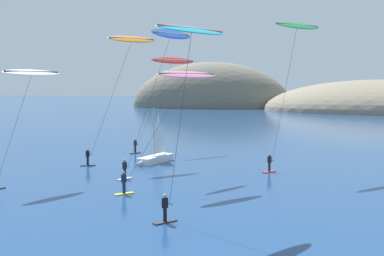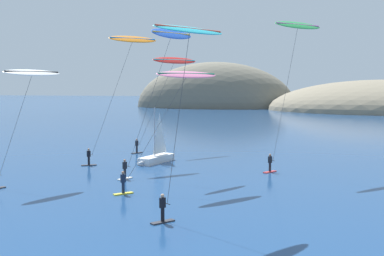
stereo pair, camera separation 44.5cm
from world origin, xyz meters
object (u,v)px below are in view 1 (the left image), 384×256
(kitesurfer_green, at_px, (295,36))
(kitesurfer_white, at_px, (29,81))
(kitesurfer_red, at_px, (170,67))
(kitesurfer_blue, at_px, (168,44))
(sailboat_near, at_px, (154,157))
(kitesurfer_pink, at_px, (183,82))
(kitesurfer_cyan, at_px, (190,44))
(kitesurfer_orange, at_px, (128,48))

(kitesurfer_green, relative_size, kitesurfer_white, 1.49)
(kitesurfer_red, bearing_deg, kitesurfer_blue, -77.29)
(sailboat_near, xyz_separation_m, kitesurfer_red, (-0.60, 9.77, 9.51))
(kitesurfer_pink, bearing_deg, kitesurfer_blue, 115.08)
(kitesurfer_green, xyz_separation_m, kitesurfer_blue, (-11.27, -3.58, -0.86))
(kitesurfer_blue, bearing_deg, kitesurfer_white, -144.57)
(kitesurfer_blue, relative_size, kitesurfer_pink, 1.44)
(sailboat_near, height_order, kitesurfer_green, kitesurfer_green)
(kitesurfer_green, distance_m, kitesurfer_blue, 11.86)
(kitesurfer_red, relative_size, kitesurfer_white, 1.22)
(sailboat_near, height_order, kitesurfer_blue, kitesurfer_blue)
(sailboat_near, distance_m, kitesurfer_pink, 13.67)
(kitesurfer_cyan, bearing_deg, kitesurfer_green, 70.26)
(sailboat_near, xyz_separation_m, kitesurfer_cyan, (7.51, -18.85, 9.81))
(kitesurfer_white, xyz_separation_m, kitesurfer_pink, (12.35, 1.41, -0.11))
(kitesurfer_red, xyz_separation_m, kitesurfer_pink, (5.83, -19.89, -1.95))
(kitesurfer_red, xyz_separation_m, kitesurfer_white, (-6.52, -21.31, -1.84))
(kitesurfer_cyan, distance_m, kitesurfer_green, 19.06)
(kitesurfer_cyan, relative_size, kitesurfer_white, 1.25)
(kitesurfer_white, bearing_deg, kitesurfer_blue, 35.43)
(kitesurfer_orange, relative_size, kitesurfer_red, 1.15)
(kitesurfer_white, bearing_deg, kitesurfer_cyan, -26.55)
(kitesurfer_cyan, xyz_separation_m, kitesurfer_pink, (-2.28, 8.73, -2.25))
(kitesurfer_orange, bearing_deg, kitesurfer_green, -4.01)
(kitesurfer_green, relative_size, kitesurfer_pink, 1.52)
(kitesurfer_white, distance_m, kitesurfer_pink, 12.43)
(sailboat_near, xyz_separation_m, kitesurfer_orange, (-2.64, 0.14, 11.04))
(kitesurfer_cyan, relative_size, kitesurfer_pink, 1.27)
(kitesurfer_blue, bearing_deg, kitesurfer_pink, -64.92)
(kitesurfer_red, height_order, kitesurfer_green, kitesurfer_green)
(kitesurfer_orange, distance_m, kitesurfer_blue, 7.09)
(kitesurfer_orange, bearing_deg, kitesurfer_cyan, -61.89)
(sailboat_near, distance_m, kitesurfer_blue, 12.20)
(kitesurfer_red, height_order, kitesurfer_cyan, kitesurfer_cyan)
(kitesurfer_green, height_order, kitesurfer_blue, kitesurfer_green)
(sailboat_near, height_order, kitesurfer_pink, kitesurfer_pink)
(kitesurfer_orange, xyz_separation_m, kitesurfer_red, (2.04, 9.63, -1.53))
(kitesurfer_blue, bearing_deg, kitesurfer_green, 17.61)
(kitesurfer_cyan, xyz_separation_m, kitesurfer_blue, (-4.87, 14.25, 1.19))
(sailboat_near, height_order, kitesurfer_orange, kitesurfer_orange)
(kitesurfer_green, bearing_deg, sailboat_near, 175.81)
(kitesurfer_orange, relative_size, kitesurfer_cyan, 1.13)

